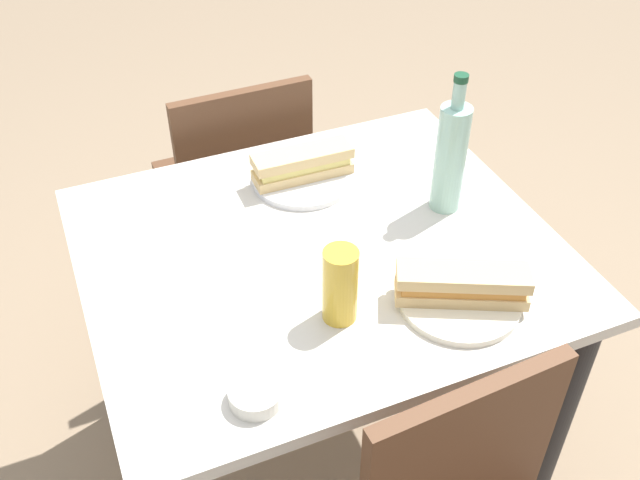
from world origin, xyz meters
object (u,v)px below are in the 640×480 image
(chair_far, at_px, (239,188))
(plate_near, at_px, (303,178))
(knife_near, at_px, (291,164))
(knife_far, at_px, (452,276))
(baguette_sandwich_near, at_px, (302,164))
(plate_far, at_px, (459,300))
(dining_table, at_px, (320,291))
(beer_glass, at_px, (340,285))
(olive_bowl, at_px, (256,395))
(baguette_sandwich_far, at_px, (462,284))
(water_bottle, at_px, (450,156))

(chair_far, xyz_separation_m, plate_near, (0.05, -0.38, 0.27))
(knife_near, height_order, knife_far, same)
(baguette_sandwich_near, xyz_separation_m, plate_far, (0.13, -0.49, -0.04))
(dining_table, xyz_separation_m, plate_near, (0.06, 0.24, 0.14))
(knife_near, bearing_deg, chair_far, 97.47)
(knife_far, bearing_deg, baguette_sandwich_near, 108.34)
(plate_near, xyz_separation_m, beer_glass, (-0.10, -0.44, 0.07))
(chair_far, relative_size, plate_far, 3.67)
(plate_far, distance_m, beer_glass, 0.25)
(plate_near, relative_size, knife_near, 1.32)
(plate_far, xyz_separation_m, knife_far, (0.01, 0.06, 0.01))
(baguette_sandwich_near, relative_size, olive_bowl, 2.53)
(knife_far, distance_m, beer_glass, 0.25)
(dining_table, height_order, chair_far, chair_far)
(chair_far, relative_size, baguette_sandwich_near, 3.72)
(plate_near, relative_size, baguette_sandwich_near, 1.01)
(plate_far, distance_m, knife_far, 0.06)
(plate_near, height_order, beer_glass, beer_glass)
(dining_table, xyz_separation_m, chair_far, (0.00, 0.62, -0.13))
(knife_near, bearing_deg, plate_near, -78.65)
(baguette_sandwich_far, bearing_deg, chair_far, 101.89)
(beer_glass, bearing_deg, knife_near, 79.85)
(knife_far, relative_size, water_bottle, 0.44)
(water_bottle, bearing_deg, knife_near, 135.69)
(knife_near, xyz_separation_m, baguette_sandwich_far, (0.14, -0.55, 0.03))
(dining_table, xyz_separation_m, baguette_sandwich_near, (0.06, 0.24, 0.18))
(knife_far, bearing_deg, dining_table, 135.02)
(chair_far, height_order, olive_bowl, chair_far)
(plate_far, height_order, beer_glass, beer_glass)
(knife_near, distance_m, olive_bowl, 0.68)
(dining_table, relative_size, beer_glass, 6.17)
(olive_bowl, bearing_deg, baguette_sandwich_near, 61.27)
(baguette_sandwich_near, distance_m, water_bottle, 0.35)
(dining_table, bearing_deg, plate_far, -54.04)
(chair_far, relative_size, knife_near, 4.85)
(dining_table, height_order, beer_glass, beer_glass)
(chair_far, distance_m, knife_near, 0.44)
(knife_far, xyz_separation_m, beer_glass, (-0.24, 0.00, 0.06))
(dining_table, xyz_separation_m, plate_far, (0.19, -0.26, 0.14))
(chair_far, bearing_deg, baguette_sandwich_far, -78.11)
(baguette_sandwich_far, height_order, knife_far, baguette_sandwich_far)
(plate_near, distance_m, beer_glass, 0.45)
(water_bottle, xyz_separation_m, beer_glass, (-0.36, -0.22, -0.05))
(plate_near, xyz_separation_m, knife_near, (-0.01, 0.05, 0.01))
(plate_near, bearing_deg, knife_near, 101.35)
(baguette_sandwich_near, height_order, baguette_sandwich_far, same)
(knife_near, bearing_deg, baguette_sandwich_far, -75.50)
(plate_far, height_order, olive_bowl, olive_bowl)
(dining_table, bearing_deg, chair_far, 89.89)
(plate_far, bearing_deg, knife_far, 75.45)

